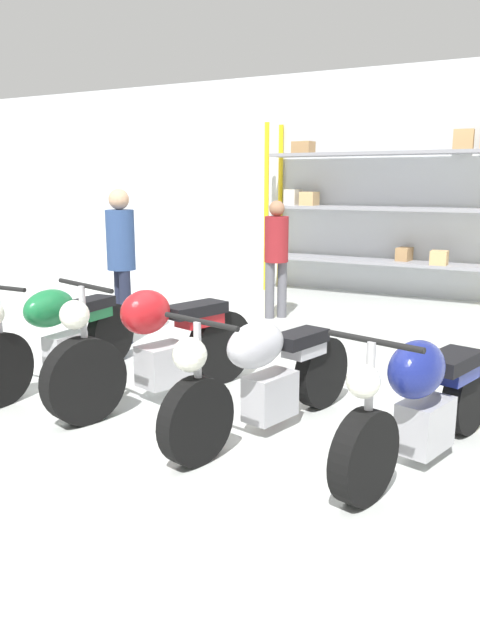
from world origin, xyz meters
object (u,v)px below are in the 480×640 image
at_px(shelving_rack, 381,203).
at_px(person_browsing, 276,250).
at_px(person_near_rack, 121,253).
at_px(motorcycle_silver, 264,375).
at_px(motorcycle_red, 157,346).
at_px(motorcycle_green, 58,332).
at_px(motorcycle_blue, 422,401).

distance_m(shelving_rack, person_browsing, 2.43).
distance_m(shelving_rack, person_near_rack, 4.65).
bearing_deg(motorcycle_silver, person_browsing, -142.78).
xyz_separation_m(motorcycle_silver, person_near_rack, (-2.63, 1.65, 0.59)).
bearing_deg(person_browsing, motorcycle_silver, 157.43).
height_order(motorcycle_red, motorcycle_silver, motorcycle_red).
relative_size(motorcycle_silver, person_browsing, 1.27).
bearing_deg(motorcycle_red, motorcycle_silver, 96.10).
xyz_separation_m(shelving_rack, motorcycle_green, (-1.28, -5.77, -1.01)).
xyz_separation_m(motorcycle_silver, motorcycle_blue, (1.14, 0.03, -0.01)).
bearing_deg(motorcycle_green, shelving_rack, 166.90).
relative_size(motorcycle_red, motorcycle_silver, 1.03).
distance_m(motorcycle_silver, person_near_rack, 3.16).
bearing_deg(motorcycle_silver, motorcycle_red, -87.27).
bearing_deg(motorcycle_red, motorcycle_green, -71.75).
height_order(motorcycle_red, person_near_rack, person_near_rack).
bearing_deg(shelving_rack, person_browsing, -108.43).
height_order(person_browsing, person_near_rack, person_near_rack).
xyz_separation_m(motorcycle_green, person_near_rack, (-0.45, 1.48, 0.56)).
bearing_deg(person_browsing, motorcycle_green, 124.70).
height_order(motorcycle_green, person_near_rack, person_near_rack).
bearing_deg(motorcycle_red, motorcycle_blue, 102.10).
relative_size(motorcycle_red, person_near_rack, 1.18).
xyz_separation_m(motorcycle_red, motorcycle_silver, (1.10, -0.20, -0.03)).
relative_size(motorcycle_green, person_browsing, 1.28).
relative_size(shelving_rack, person_browsing, 2.38).
bearing_deg(motorcycle_silver, shelving_rack, -158.22).
bearing_deg(shelving_rack, motorcycle_green, -102.54).
xyz_separation_m(motorcycle_green, motorcycle_red, (1.09, 0.03, -0.00)).
xyz_separation_m(shelving_rack, motorcycle_silver, (0.90, -5.93, -1.05)).
bearing_deg(shelving_rack, motorcycle_silver, -81.35).
bearing_deg(motorcycle_silver, person_near_rack, -108.90).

